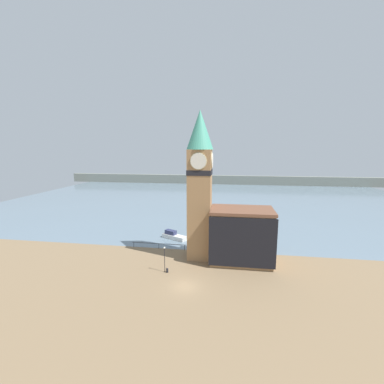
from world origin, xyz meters
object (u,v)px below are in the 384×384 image
(clock_tower, at_px, (200,182))
(mooring_bollard_near, at_px, (167,270))
(lamp_post, at_px, (165,255))
(boat_near, at_px, (174,236))
(pier_building, at_px, (241,235))

(clock_tower, height_order, mooring_bollard_near, clock_tower)
(lamp_post, bearing_deg, mooring_bollard_near, -17.08)
(clock_tower, bearing_deg, boat_near, 127.17)
(pier_building, distance_m, boat_near, 17.95)
(boat_near, bearing_deg, pier_building, -8.36)
(pier_building, bearing_deg, mooring_bollard_near, -153.19)
(boat_near, bearing_deg, mooring_bollard_near, -55.30)
(pier_building, bearing_deg, boat_near, 145.73)
(pier_building, relative_size, lamp_post, 2.54)
(mooring_bollard_near, xyz_separation_m, lamp_post, (-0.43, 0.13, 2.55))
(clock_tower, height_order, lamp_post, clock_tower)
(boat_near, relative_size, mooring_bollard_near, 7.75)
(clock_tower, distance_m, mooring_bollard_near, 15.86)
(pier_building, height_order, mooring_bollard_near, pier_building)
(boat_near, bearing_deg, clock_tower, -26.91)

